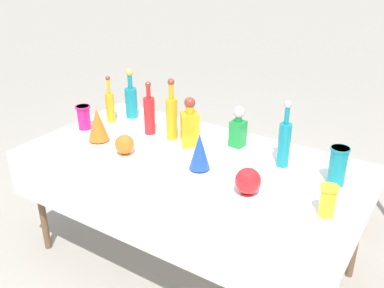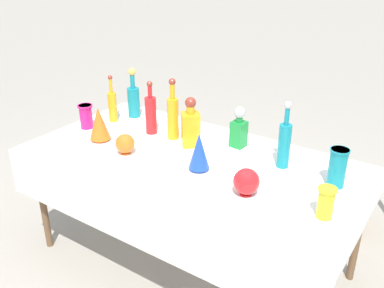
% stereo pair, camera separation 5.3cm
% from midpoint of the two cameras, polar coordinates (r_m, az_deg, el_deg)
% --- Properties ---
extents(ground_plane, '(40.00, 40.00, 0.00)m').
position_cam_midpoint_polar(ground_plane, '(2.96, -0.54, -15.28)').
color(ground_plane, '#A0998C').
extents(display_table, '(2.03, 1.06, 0.76)m').
position_cam_midpoint_polar(display_table, '(2.53, -1.03, -3.41)').
color(display_table, white).
rests_on(display_table, ground).
extents(tall_bottle_0, '(0.07, 0.07, 0.39)m').
position_cam_midpoint_polar(tall_bottle_0, '(2.45, 11.59, 0.33)').
color(tall_bottle_0, teal).
rests_on(tall_bottle_0, display_table).
extents(tall_bottle_1, '(0.06, 0.06, 0.34)m').
position_cam_midpoint_polar(tall_bottle_1, '(3.08, -11.36, 5.05)').
color(tall_bottle_1, orange).
rests_on(tall_bottle_1, display_table).
extents(tall_bottle_2, '(0.07, 0.07, 0.40)m').
position_cam_midpoint_polar(tall_bottle_2, '(2.75, -3.28, 3.79)').
color(tall_bottle_2, orange).
rests_on(tall_bottle_2, display_table).
extents(tall_bottle_3, '(0.07, 0.07, 0.36)m').
position_cam_midpoint_polar(tall_bottle_3, '(2.84, -6.25, 4.02)').
color(tall_bottle_3, red).
rests_on(tall_bottle_3, display_table).
extents(tall_bottle_4, '(0.09, 0.09, 0.36)m').
position_cam_midpoint_polar(tall_bottle_4, '(3.14, -8.61, 5.93)').
color(tall_bottle_4, teal).
rests_on(tall_bottle_4, display_table).
extents(square_decanter_0, '(0.15, 0.15, 0.32)m').
position_cam_midpoint_polar(square_decanter_0, '(2.66, -0.88, 2.43)').
color(square_decanter_0, orange).
rests_on(square_decanter_0, display_table).
extents(square_decanter_1, '(0.09, 0.09, 0.26)m').
position_cam_midpoint_polar(square_decanter_1, '(2.66, 5.59, 2.13)').
color(square_decanter_1, '#198C38').
rests_on(square_decanter_1, display_table).
extents(slender_vase_0, '(0.10, 0.10, 0.21)m').
position_cam_midpoint_polar(slender_vase_0, '(2.34, 18.25, -2.68)').
color(slender_vase_0, teal).
rests_on(slender_vase_0, display_table).
extents(slender_vase_1, '(0.10, 0.10, 0.17)m').
position_cam_midpoint_polar(slender_vase_1, '(3.01, -14.73, 3.57)').
color(slender_vase_1, '#C61972').
rests_on(slender_vase_1, display_table).
extents(slender_vase_2, '(0.09, 0.09, 0.15)m').
position_cam_midpoint_polar(slender_vase_2, '(2.08, 16.98, -7.13)').
color(slender_vase_2, yellow).
rests_on(slender_vase_2, display_table).
extents(fluted_vase_0, '(0.14, 0.14, 0.22)m').
position_cam_midpoint_polar(fluted_vase_0, '(2.79, -13.01, 2.57)').
color(fluted_vase_0, orange).
rests_on(fluted_vase_0, display_table).
extents(fluted_vase_1, '(0.12, 0.12, 0.22)m').
position_cam_midpoint_polar(fluted_vase_1, '(2.37, 0.37, -0.97)').
color(fluted_vase_1, blue).
rests_on(fluted_vase_1, display_table).
extents(round_bowl_0, '(0.14, 0.14, 0.14)m').
position_cam_midpoint_polar(round_bowl_0, '(2.17, 6.78, -4.92)').
color(round_bowl_0, red).
rests_on(round_bowl_0, display_table).
extents(round_bowl_1, '(0.12, 0.12, 0.13)m').
position_cam_midpoint_polar(round_bowl_1, '(2.60, -9.57, -0.06)').
color(round_bowl_1, orange).
rests_on(round_bowl_1, display_table).
extents(price_tag_left, '(0.05, 0.02, 0.05)m').
position_cam_midpoint_polar(price_tag_left, '(2.03, 0.79, -8.85)').
color(price_tag_left, white).
rests_on(price_tag_left, display_table).
extents(price_tag_center, '(0.05, 0.01, 0.04)m').
position_cam_midpoint_polar(price_tag_center, '(2.51, -16.36, -2.93)').
color(price_tag_center, white).
rests_on(price_tag_center, display_table).
extents(price_tag_right, '(0.05, 0.03, 0.05)m').
position_cam_midpoint_polar(price_tag_right, '(2.00, 2.26, -9.44)').
color(price_tag_right, white).
rests_on(price_tag_right, display_table).
extents(cardboard_box_behind_left, '(0.55, 0.43, 0.48)m').
position_cam_midpoint_polar(cardboard_box_behind_left, '(3.37, 17.26, -6.70)').
color(cardboard_box_behind_left, tan).
rests_on(cardboard_box_behind_left, ground).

